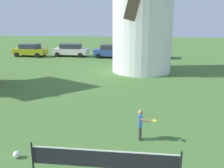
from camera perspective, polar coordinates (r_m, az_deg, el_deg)
tennis_net at (r=7.95m, az=-1.81°, el=-16.50°), size 4.55×0.06×1.10m
player_far at (r=10.32m, az=6.46°, el=-8.67°), size 0.76×0.46×1.27m
stray_ball at (r=9.87m, az=-20.54°, el=-14.55°), size 0.25×0.25×0.25m
parked_car_mustard at (r=33.59m, az=-17.84°, el=7.25°), size 4.20×2.16×1.56m
parked_car_cream at (r=32.48m, az=-9.20°, el=7.53°), size 4.36×2.03×1.56m
parked_car_blue at (r=31.02m, az=-0.43°, el=7.38°), size 3.86×1.98×1.56m
parked_car_black at (r=31.33m, az=9.49°, el=7.25°), size 3.97×2.23×1.56m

